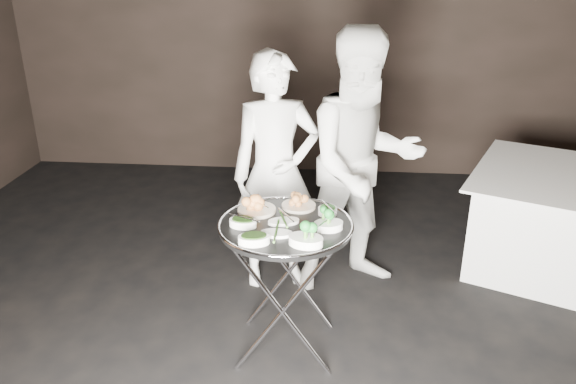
# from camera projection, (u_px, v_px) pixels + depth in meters

# --- Properties ---
(wall_back) EXTENTS (6.00, 0.05, 3.00)m
(wall_back) POSITION_uv_depth(u_px,v_px,m) (304.00, 28.00, 5.62)
(wall_back) COLOR black
(wall_back) RESTS_ON floor
(tray_stand) EXTENTS (0.55, 0.47, 0.81)m
(tray_stand) POSITION_uv_depth(u_px,v_px,m) (286.00, 282.00, 3.20)
(tray_stand) COLOR silver
(tray_stand) RESTS_ON floor
(serving_tray) EXTENTS (0.74, 0.74, 0.04)m
(serving_tray) POSITION_uv_depth(u_px,v_px,m) (286.00, 225.00, 3.06)
(serving_tray) COLOR black
(serving_tray) RESTS_ON tray_stand
(potato_plate_a) EXTENTS (0.23, 0.23, 0.08)m
(potato_plate_a) POSITION_uv_depth(u_px,v_px,m) (257.00, 206.00, 3.19)
(potato_plate_a) COLOR beige
(potato_plate_a) RESTS_ON serving_tray
(potato_plate_b) EXTENTS (0.20, 0.20, 0.07)m
(potato_plate_b) POSITION_uv_depth(u_px,v_px,m) (299.00, 202.00, 3.25)
(potato_plate_b) COLOR beige
(potato_plate_b) RESTS_ON serving_tray
(greens_bowl) EXTENTS (0.11, 0.11, 0.06)m
(greens_bowl) POSITION_uv_depth(u_px,v_px,m) (328.00, 210.00, 3.16)
(greens_bowl) COLOR white
(greens_bowl) RESTS_ON serving_tray
(asparagus_plate_a) EXTENTS (0.19, 0.14, 0.04)m
(asparagus_plate_a) POSITION_uv_depth(u_px,v_px,m) (284.00, 221.00, 3.06)
(asparagus_plate_a) COLOR white
(asparagus_plate_a) RESTS_ON serving_tray
(asparagus_plate_b) EXTENTS (0.17, 0.10, 0.03)m
(asparagus_plate_b) POSITION_uv_depth(u_px,v_px,m) (276.00, 232.00, 2.93)
(asparagus_plate_b) COLOR white
(asparagus_plate_b) RESTS_ON serving_tray
(spinach_bowl_a) EXTENTS (0.16, 0.12, 0.06)m
(spinach_bowl_a) POSITION_uv_depth(u_px,v_px,m) (243.00, 222.00, 3.02)
(spinach_bowl_a) COLOR white
(spinach_bowl_a) RESTS_ON serving_tray
(spinach_bowl_b) EXTENTS (0.18, 0.13, 0.07)m
(spinach_bowl_b) POSITION_uv_depth(u_px,v_px,m) (254.00, 238.00, 2.84)
(spinach_bowl_b) COLOR white
(spinach_bowl_b) RESTS_ON serving_tray
(broccoli_bowl_a) EXTENTS (0.19, 0.16, 0.07)m
(broccoli_bowl_a) POSITION_uv_depth(u_px,v_px,m) (328.00, 224.00, 2.99)
(broccoli_bowl_a) COLOR white
(broccoli_bowl_a) RESTS_ON serving_tray
(broccoli_bowl_b) EXTENTS (0.20, 0.17, 0.07)m
(broccoli_bowl_b) POSITION_uv_depth(u_px,v_px,m) (306.00, 239.00, 2.83)
(broccoli_bowl_b) COLOR white
(broccoli_bowl_b) RESTS_ON serving_tray
(serving_utensils) EXTENTS (0.59, 0.45, 0.01)m
(serving_utensils) POSITION_uv_depth(u_px,v_px,m) (290.00, 210.00, 3.10)
(serving_utensils) COLOR silver
(serving_utensils) RESTS_ON serving_tray
(waiter_left) EXTENTS (0.68, 0.55, 1.64)m
(waiter_left) POSITION_uv_depth(u_px,v_px,m) (276.00, 173.00, 3.78)
(waiter_left) COLOR white
(waiter_left) RESTS_ON floor
(waiter_right) EXTENTS (1.06, 0.94, 1.79)m
(waiter_right) POSITION_uv_depth(u_px,v_px,m) (363.00, 164.00, 3.72)
(waiter_right) COLOR white
(waiter_right) RESTS_ON floor
(dining_table) EXTENTS (1.28, 1.28, 0.73)m
(dining_table) POSITION_uv_depth(u_px,v_px,m) (562.00, 222.00, 4.12)
(dining_table) COLOR white
(dining_table) RESTS_ON floor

